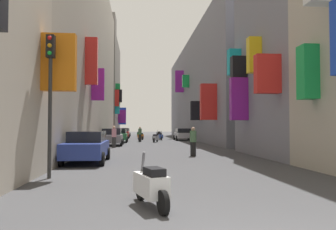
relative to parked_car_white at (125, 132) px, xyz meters
The scene contains 22 objects.
ground_plane 21.96m from the parked_car_white, 80.19° to the right, with size 140.00×140.00×0.00m, color #424244.
building_left_mid_a 27.06m from the parked_car_white, 99.43° to the right, with size 6.90×33.45×16.51m.
building_left_mid_c 10.89m from the parked_car_white, 128.40° to the right, with size 7.04×3.76×18.52m.
building_left_far 8.78m from the parked_car_white, 149.92° to the left, with size 7.34×11.83×16.06m.
building_right_mid_a 39.69m from the parked_car_white, 72.56° to the right, with size 7.17×8.05×15.40m.
building_right_mid_c 17.32m from the parked_car_white, 44.05° to the right, with size 7.36×39.41×13.05m.
parked_car_white is the anchor object (origin of this frame).
parked_car_grey 25.65m from the parked_car_white, 90.47° to the right, with size 1.98×4.08×1.51m.
parked_car_blue 39.46m from the parked_car_white, 90.48° to the right, with size 1.91×4.25×1.46m.
parked_car_red 8.38m from the parked_car_white, 90.26° to the right, with size 2.00×4.45×1.46m.
parked_car_silver 17.34m from the parked_car_white, 64.00° to the right, with size 1.96×3.96×1.45m.
parked_car_green 19.73m from the parked_car_white, 89.70° to the right, with size 1.86×4.34×1.43m.
scooter_black 5.79m from the parked_car_white, 15.53° to the right, with size 0.81×1.71×1.13m.
scooter_green 3.12m from the parked_car_white, 40.24° to the right, with size 0.73×1.92×1.13m.
scooter_blue 15.75m from the parked_car_white, 71.72° to the right, with size 0.52×1.79×1.13m.
scooter_silver 20.57m from the parked_car_white, 78.80° to the right, with size 0.75×1.76×1.13m.
scooter_orange 13.85m from the parked_car_white, 79.67° to the right, with size 0.78×1.78×1.13m.
scooter_white 48.31m from the parked_car_white, 87.25° to the right, with size 0.75×1.84×1.13m.
pedestrian_crossing 19.36m from the parked_car_white, 83.04° to the right, with size 0.54×0.54×1.67m.
pedestrian_near_left 28.68m from the parked_car_white, 89.62° to the right, with size 0.52×0.52×1.74m.
pedestrian_near_right 37.08m from the parked_car_white, 81.91° to the right, with size 0.39×0.39×1.67m.
traffic_light_near_corner 44.20m from the parked_car_white, 91.09° to the right, with size 0.26×0.34×4.73m.
Camera 1 is at (-1.71, -3.55, 1.70)m, focal length 34.94 mm.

